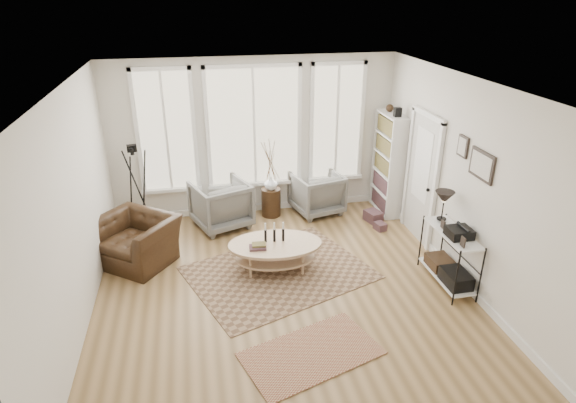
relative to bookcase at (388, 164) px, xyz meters
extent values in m
plane|color=#987649|center=(-2.44, -2.23, -0.96)|extent=(5.50, 5.50, 0.00)
plane|color=white|center=(-2.44, -2.23, 1.94)|extent=(5.50, 5.50, 0.00)
cube|color=silver|center=(-2.44, 0.52, 0.49)|extent=(5.20, 0.04, 2.90)
cube|color=silver|center=(-2.44, -4.98, 0.49)|extent=(5.20, 0.04, 2.90)
cube|color=silver|center=(-5.04, -2.23, 0.49)|extent=(0.04, 5.50, 2.90)
cube|color=silver|center=(0.16, -2.23, 0.49)|extent=(0.04, 5.50, 2.90)
cube|color=white|center=(-2.44, 0.51, -0.90)|extent=(5.10, 0.04, 0.12)
cube|color=white|center=(0.15, -2.23, -0.90)|extent=(0.03, 5.40, 0.12)
cube|color=tan|center=(-2.44, 0.50, 0.69)|extent=(1.60, 0.03, 2.10)
cube|color=tan|center=(-3.99, 0.50, 0.69)|extent=(0.90, 0.03, 2.10)
cube|color=tan|center=(-0.89, 0.50, 0.69)|extent=(0.90, 0.03, 2.10)
cube|color=white|center=(-2.44, 0.48, 0.69)|extent=(1.74, 0.06, 2.24)
cube|color=white|center=(-3.99, 0.48, 0.69)|extent=(1.04, 0.06, 2.24)
cube|color=white|center=(-0.89, 0.48, 0.69)|extent=(1.04, 0.06, 2.24)
cube|color=white|center=(-2.44, 0.46, -0.39)|extent=(4.10, 0.12, 0.06)
cube|color=silver|center=(0.14, -1.08, 0.09)|extent=(0.04, 0.88, 2.10)
cube|color=white|center=(0.12, -1.08, 0.34)|extent=(0.01, 0.55, 1.20)
cube|color=white|center=(0.12, -1.57, 0.09)|extent=(0.06, 0.08, 2.18)
cube|color=white|center=(0.12, -0.59, 0.09)|extent=(0.06, 0.08, 2.18)
cube|color=white|center=(0.12, -1.08, 1.18)|extent=(0.06, 1.06, 0.08)
sphere|color=black|center=(0.09, -1.41, 0.04)|extent=(0.06, 0.06, 0.06)
cube|color=white|center=(-0.01, -0.41, -0.01)|extent=(0.30, 0.03, 1.90)
cube|color=white|center=(-0.01, 0.41, -0.01)|extent=(0.30, 0.03, 1.90)
cube|color=white|center=(0.14, 0.00, -0.01)|extent=(0.02, 0.85, 1.90)
cube|color=white|center=(-0.01, 0.00, -0.01)|extent=(0.30, 0.81, 1.90)
cube|color=maroon|center=(-0.01, 0.00, -0.01)|extent=(0.24, 0.75, 1.76)
cube|color=black|center=(-0.01, -0.20, 1.02)|extent=(0.12, 0.10, 0.16)
sphere|color=#321F10|center=(-0.01, 0.15, 1.01)|extent=(0.14, 0.14, 0.14)
cube|color=white|center=(-0.06, -2.53, -0.84)|extent=(0.37, 1.07, 0.03)
cube|color=white|center=(-0.06, -2.53, -0.14)|extent=(0.37, 1.07, 0.02)
cylinder|color=black|center=(-0.24, -3.06, -0.53)|extent=(0.02, 0.02, 0.85)
cylinder|color=black|center=(0.12, -3.06, -0.53)|extent=(0.02, 0.02, 0.85)
cylinder|color=black|center=(-0.24, -2.00, -0.53)|extent=(0.02, 0.02, 0.85)
cylinder|color=black|center=(0.12, -2.00, -0.53)|extent=(0.02, 0.02, 0.85)
cylinder|color=black|center=(-0.06, -2.18, -0.08)|extent=(0.14, 0.14, 0.02)
cylinder|color=black|center=(-0.06, -2.18, 0.06)|extent=(0.02, 0.02, 0.30)
cone|color=black|center=(-0.06, -2.18, 0.26)|extent=(0.28, 0.28, 0.18)
cube|color=black|center=(-0.06, -2.68, -0.05)|extent=(0.32, 0.30, 0.13)
cube|color=black|center=(-0.06, -2.78, -0.73)|extent=(0.32, 0.45, 0.20)
cube|color=#321F10|center=(-0.06, -2.31, -0.75)|extent=(0.32, 0.40, 0.16)
cube|color=black|center=(-0.16, -2.95, -0.04)|extent=(0.02, 0.10, 0.14)
cube|color=black|center=(-0.16, -2.41, -0.05)|extent=(0.02, 0.10, 0.12)
cube|color=black|center=(0.14, -2.63, 0.89)|extent=(0.03, 0.52, 0.38)
cube|color=silver|center=(0.13, -2.63, 0.89)|extent=(0.01, 0.44, 0.30)
cube|color=black|center=(0.14, -2.13, 0.99)|extent=(0.03, 0.24, 0.30)
cube|color=silver|center=(0.13, -2.13, 0.99)|extent=(0.01, 0.18, 0.24)
cube|color=brown|center=(-2.41, -1.79, -0.95)|extent=(3.07, 2.70, 0.01)
cube|color=maroon|center=(-2.35, -3.61, -0.94)|extent=(1.79, 1.34, 0.01)
ellipsoid|color=tan|center=(-2.44, -1.66, -0.75)|extent=(1.26, 0.85, 0.03)
ellipsoid|color=tan|center=(-2.44, -1.66, -0.53)|extent=(1.47, 1.00, 0.04)
cylinder|color=tan|center=(-2.83, -1.88, -0.75)|extent=(0.04, 0.04, 0.40)
cylinder|color=tan|center=(-2.05, -1.88, -0.75)|extent=(0.04, 0.04, 0.40)
cylinder|color=tan|center=(-2.83, -1.44, -0.75)|extent=(0.04, 0.04, 0.40)
cylinder|color=tan|center=(-2.05, -1.44, -0.75)|extent=(0.04, 0.04, 0.40)
cylinder|color=black|center=(-2.58, -1.60, -0.41)|extent=(0.04, 0.04, 0.20)
cylinder|color=black|center=(-2.44, -1.60, -0.41)|extent=(0.04, 0.04, 0.20)
cylinder|color=black|center=(-2.31, -1.60, -0.41)|extent=(0.04, 0.04, 0.20)
cube|color=#344A2A|center=(-2.71, -1.76, -0.47)|extent=(0.25, 0.18, 0.07)
imported|color=slate|center=(-3.14, -0.03, -0.53)|extent=(1.18, 1.19, 0.85)
imported|color=slate|center=(-1.31, 0.20, -0.56)|extent=(1.03, 1.05, 0.79)
cylinder|color=#321F10|center=(-2.19, 0.22, -0.69)|extent=(0.36, 0.36, 0.54)
imported|color=silver|center=(-2.19, 0.20, -0.29)|extent=(0.27, 0.27, 0.25)
imported|color=#321F10|center=(-4.53, -1.01, -0.59)|extent=(1.51, 1.48, 0.74)
cylinder|color=black|center=(-4.54, 0.05, 0.50)|extent=(0.07, 0.07, 0.07)
cube|color=black|center=(-4.54, 0.05, 0.57)|extent=(0.17, 0.13, 0.11)
cylinder|color=black|center=(-4.54, -0.04, 0.57)|extent=(0.07, 0.09, 0.07)
cube|color=maroon|center=(-0.39, -0.40, -0.86)|extent=(0.33, 0.37, 0.20)
cube|color=maroon|center=(-0.39, -0.76, -0.89)|extent=(0.21, 0.25, 0.14)
camera|label=1|loc=(-3.50, -7.92, 3.03)|focal=30.00mm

